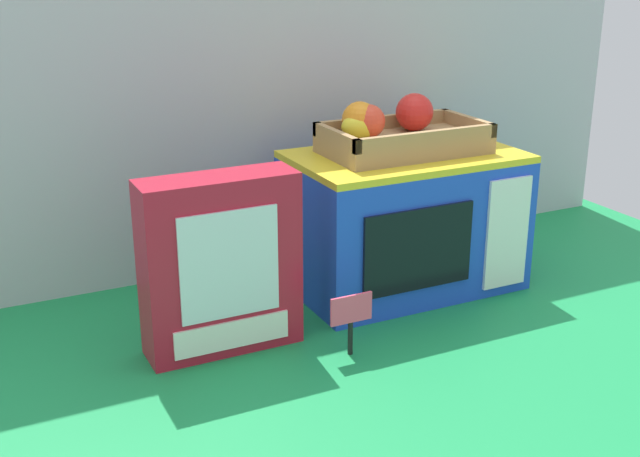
% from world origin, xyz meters
% --- Properties ---
extents(ground_plane, '(1.70, 1.70, 0.00)m').
position_xyz_m(ground_plane, '(0.00, 0.00, 0.00)').
color(ground_plane, '#198C47').
rests_on(ground_plane, ground).
extents(display_back_panel, '(1.61, 0.03, 0.73)m').
position_xyz_m(display_back_panel, '(0.00, 0.29, 0.36)').
color(display_back_panel, '#B7BABF').
rests_on(display_back_panel, ground).
extents(toy_microwave, '(0.40, 0.25, 0.25)m').
position_xyz_m(toy_microwave, '(0.16, 0.06, 0.13)').
color(toy_microwave, blue).
rests_on(toy_microwave, ground).
extents(food_groups_crate, '(0.28, 0.16, 0.10)m').
position_xyz_m(food_groups_crate, '(0.15, 0.08, 0.29)').
color(food_groups_crate, '#A37F51').
rests_on(food_groups_crate, toy_microwave).
extents(cookie_set_box, '(0.24, 0.08, 0.28)m').
position_xyz_m(cookie_set_box, '(-0.22, -0.03, 0.14)').
color(cookie_set_box, '#B2192D').
rests_on(cookie_set_box, ground).
extents(price_sign, '(0.07, 0.01, 0.10)m').
position_xyz_m(price_sign, '(-0.06, -0.14, 0.07)').
color(price_sign, black).
rests_on(price_sign, ground).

